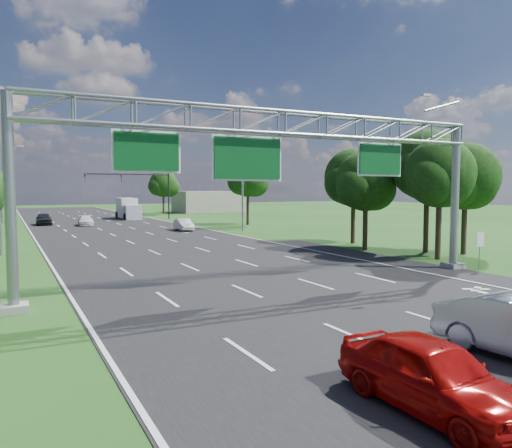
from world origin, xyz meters
TOP-DOWN VIEW (x-y plane):
  - ground at (0.00, 30.00)m, footprint 220.00×220.00m
  - road at (0.00, 30.00)m, footprint 18.00×180.00m
  - road_flare at (10.20, 14.00)m, footprint 3.00×30.00m
  - sign_gantry at (0.33, 12.00)m, footprint 23.50×1.00m
  - regulatory_sign at (12.40, 10.98)m, footprint 0.60×0.08m
  - traffic_signal at (7.48, 65.00)m, footprint 12.21×0.24m
  - streetlight_l_near at (-11.30, 30.00)m, footprint 2.97×0.22m
  - streetlight_l_far at (-11.30, 65.00)m, footprint 2.97×0.22m
  - streetlight_r_mid at (11.30, 40.00)m, footprint 2.97×0.22m
  - tree_cluster_right at (14.80, 19.19)m, footprint 9.91×14.60m
  - tree_verge_rd at (16.08, 48.04)m, footprint 5.76×4.80m
  - tree_verge_re at (14.08, 78.04)m, footprint 5.76×4.80m
  - building_right at (24.00, 82.00)m, footprint 12.00×9.00m
  - red_coupe at (-3.55, -0.83)m, footprint 1.86×4.45m
  - car_queue_a at (-2.33, 55.69)m, footprint 2.04×4.29m
  - car_queue_c at (-6.83, 59.10)m, footprint 1.82×4.45m
  - car_queue_d at (6.01, 43.29)m, footprint 1.56×3.96m
  - box_truck at (5.46, 67.64)m, footprint 2.71×8.30m

SIDE VIEW (x-z plane):
  - ground at x=0.00m, z-range 0.00..0.00m
  - road at x=0.00m, z-range -0.01..0.01m
  - road_flare at x=10.20m, z-range -0.01..0.01m
  - car_queue_a at x=-2.33m, z-range 0.00..1.21m
  - car_queue_d at x=6.01m, z-range 0.00..1.28m
  - red_coupe at x=-3.55m, z-range 0.00..1.51m
  - car_queue_c at x=-6.83m, z-range 0.00..1.51m
  - box_truck at x=5.46m, z-range -0.06..3.04m
  - regulatory_sign at x=12.40m, z-range 0.46..2.56m
  - building_right at x=24.00m, z-range 0.00..4.00m
  - traffic_signal at x=7.48m, z-range 1.67..8.67m
  - tree_verge_re at x=14.08m, z-range 1.28..9.12m
  - tree_cluster_right at x=14.80m, z-range 0.97..9.65m
  - streetlight_l_near at x=-11.30m, z-range 0.50..10.66m
  - streetlight_l_far at x=-11.30m, z-range 0.50..10.66m
  - streetlight_r_mid at x=11.30m, z-range 0.50..10.66m
  - tree_verge_rd at x=16.08m, z-range 1.49..9.77m
  - sign_gantry at x=0.33m, z-range 2.11..11.67m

